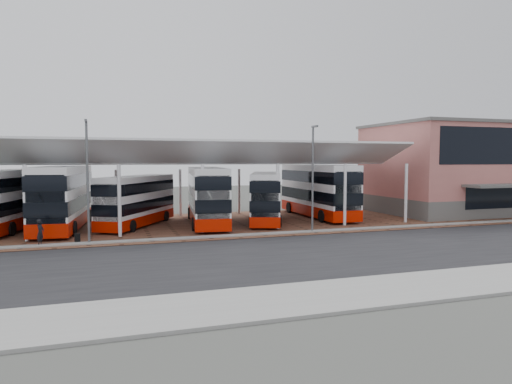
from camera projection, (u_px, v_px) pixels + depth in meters
ground at (326, 249)px, 28.17m from camera, size 140.00×140.00×0.00m
road at (334, 252)px, 27.22m from camera, size 120.00×14.00×0.02m
forecourt at (280, 221)px, 41.11m from camera, size 72.00×16.00×0.06m
sidewalk at (422, 286)px, 19.63m from camera, size 120.00×4.00×0.14m
north_kerb at (288, 233)px, 34.04m from camera, size 120.00×0.80×0.14m
yellow_line_near at (394, 276)px, 21.53m from camera, size 120.00×0.12×0.01m
yellow_line_far at (390, 274)px, 21.82m from camera, size 120.00×0.12×0.01m
canopy at (190, 157)px, 39.11m from camera, size 37.00×11.63×7.07m
terminal at (463, 168)px, 48.19m from camera, size 18.40×14.40×9.25m
lamp_west at (88, 178)px, 29.46m from camera, size 0.16×0.90×8.07m
lamp_east at (313, 175)px, 34.43m from camera, size 0.16×0.90×8.07m
bus_0 at (14, 199)px, 36.02m from camera, size 5.09×11.68×4.69m
bus_1 at (63, 198)px, 35.91m from camera, size 3.96×12.25×4.96m
bus_2 at (137, 201)px, 37.67m from camera, size 7.00×9.86×4.14m
bus_3 at (207, 196)px, 38.72m from camera, size 4.16×11.89×4.80m
bus_4 at (266, 198)px, 40.21m from camera, size 5.86×10.63×4.31m
bus_5 at (318, 191)px, 43.75m from camera, size 3.15×12.12×4.98m
pedestrian at (40, 232)px, 29.05m from camera, size 0.57×0.70×1.68m
suitcase at (77, 238)px, 30.03m from camera, size 0.36×0.25×0.61m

